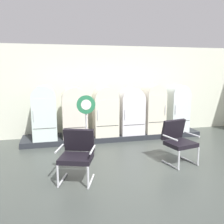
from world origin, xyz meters
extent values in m
cube|color=#3E4440|center=(0.00, 0.00, -0.03)|extent=(12.00, 10.00, 0.05)
cube|color=silver|center=(0.00, 3.66, 1.42)|extent=(11.76, 0.12, 2.84)
cube|color=#47443F|center=(0.00, 3.66, 2.49)|extent=(11.76, 0.07, 0.06)
cube|color=#25282E|center=(0.00, 3.02, 0.08)|extent=(5.42, 0.95, 0.15)
cube|color=silver|center=(-2.03, 2.90, 0.75)|extent=(0.66, 0.63, 1.19)
cylinder|color=silver|center=(-2.03, 2.90, 1.34)|extent=(0.66, 0.61, 0.66)
cube|color=#383838|center=(-2.03, 2.59, 0.53)|extent=(0.60, 0.01, 0.01)
cylinder|color=silver|center=(-2.30, 2.57, 0.89)|extent=(0.02, 0.02, 0.28)
cube|color=silver|center=(-1.20, 2.89, 0.71)|extent=(0.70, 0.61, 1.11)
cylinder|color=silver|center=(-1.20, 2.89, 1.26)|extent=(0.70, 0.59, 0.70)
cube|color=#383838|center=(-1.20, 2.59, 0.51)|extent=(0.64, 0.01, 0.01)
cylinder|color=silver|center=(-0.91, 2.57, 0.84)|extent=(0.02, 0.02, 0.28)
cube|color=silver|center=(-0.29, 2.92, 0.70)|extent=(0.70, 0.65, 1.11)
cylinder|color=silver|center=(-0.29, 2.92, 1.26)|extent=(0.70, 0.64, 0.70)
cube|color=#383838|center=(-0.29, 2.59, 0.50)|extent=(0.65, 0.01, 0.01)
cylinder|color=silver|center=(-0.58, 2.57, 0.84)|extent=(0.02, 0.02, 0.28)
cube|color=white|center=(0.52, 2.88, 0.68)|extent=(0.71, 0.58, 1.07)
cylinder|color=white|center=(0.52, 2.88, 1.22)|extent=(0.71, 0.57, 0.71)
cube|color=#383838|center=(0.52, 2.59, 0.49)|extent=(0.65, 0.01, 0.01)
cylinder|color=silver|center=(0.22, 2.57, 0.81)|extent=(0.02, 0.02, 0.28)
cube|color=silver|center=(1.25, 2.93, 0.75)|extent=(0.60, 0.69, 1.20)
cylinder|color=silver|center=(1.25, 2.93, 1.35)|extent=(0.60, 0.67, 0.60)
cube|color=#383838|center=(1.25, 2.59, 0.54)|extent=(0.55, 0.01, 0.01)
cylinder|color=silver|center=(1.49, 2.57, 0.90)|extent=(0.02, 0.02, 0.28)
cube|color=white|center=(2.07, 2.90, 0.74)|extent=(0.59, 0.62, 1.19)
cylinder|color=white|center=(2.07, 2.90, 1.34)|extent=(0.59, 0.61, 0.59)
cube|color=#383838|center=(2.07, 2.59, 0.53)|extent=(0.54, 0.01, 0.01)
cylinder|color=silver|center=(1.83, 2.57, 0.89)|extent=(0.02, 0.02, 0.28)
cylinder|color=silver|center=(-1.66, 0.43, 0.02)|extent=(0.23, 0.55, 0.04)
cylinder|color=silver|center=(-1.75, 0.18, 0.22)|extent=(0.05, 0.05, 0.40)
cylinder|color=silver|center=(-1.14, 0.25, 0.02)|extent=(0.23, 0.55, 0.04)
cylinder|color=silver|center=(-1.23, 0.00, 0.22)|extent=(0.05, 0.05, 0.40)
cube|color=black|center=(-1.40, 0.34, 0.46)|extent=(0.73, 0.68, 0.09)
cube|color=black|center=(-1.31, 0.59, 0.74)|extent=(0.61, 0.35, 0.47)
cylinder|color=silver|center=(-1.70, 0.44, 0.65)|extent=(0.19, 0.45, 0.04)
cylinder|color=silver|center=(-1.10, 0.23, 0.65)|extent=(0.19, 0.45, 0.04)
cylinder|color=silver|center=(0.69, 0.61, 0.02)|extent=(0.16, 0.56, 0.04)
cylinder|color=silver|center=(0.75, 0.36, 0.22)|extent=(0.05, 0.05, 0.40)
cylinder|color=silver|center=(1.23, 0.74, 0.02)|extent=(0.16, 0.56, 0.04)
cylinder|color=silver|center=(1.29, 0.48, 0.22)|extent=(0.05, 0.05, 0.40)
cube|color=black|center=(0.96, 0.67, 0.46)|extent=(0.69, 0.63, 0.09)
cube|color=black|center=(0.90, 0.94, 0.74)|extent=(0.62, 0.29, 0.47)
cylinder|color=silver|center=(0.65, 0.60, 0.65)|extent=(0.14, 0.46, 0.04)
cylinder|color=silver|center=(1.27, 0.74, 0.65)|extent=(0.14, 0.46, 0.04)
cylinder|color=#2D2D30|center=(-1.02, 1.68, 0.01)|extent=(0.32, 0.32, 0.03)
cylinder|color=silver|center=(-1.02, 1.68, 0.66)|extent=(0.04, 0.04, 1.25)
cylinder|color=#257047|center=(-1.02, 1.65, 1.28)|extent=(0.45, 0.02, 0.45)
cylinder|color=white|center=(-1.02, 1.64, 1.28)|extent=(0.25, 0.00, 0.25)
camera|label=1|loc=(-1.77, -3.98, 2.11)|focal=38.62mm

